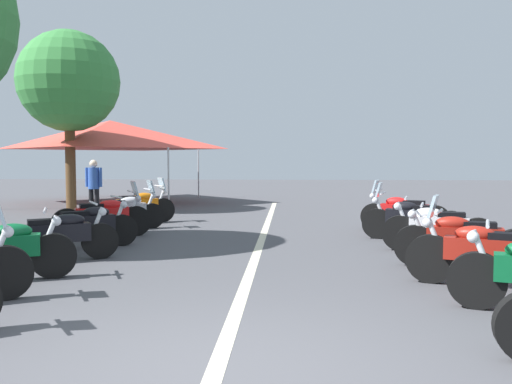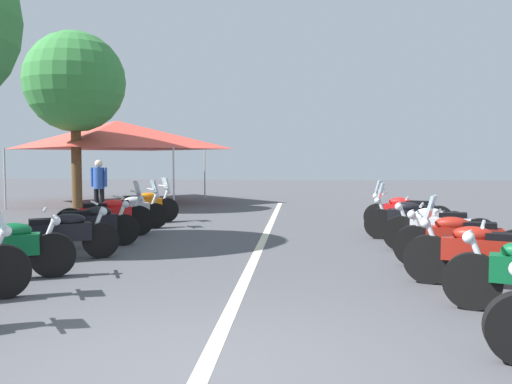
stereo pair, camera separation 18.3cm
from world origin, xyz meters
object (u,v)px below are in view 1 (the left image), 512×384
(motorcycle_left_row_6, at_px, (125,211))
(motorcycle_right_row_2, at_px, (487,253))
(motorcycle_left_row_5, at_px, (104,216))
(event_tent, at_px, (110,135))
(motorcycle_left_row_2, at_px, (1,249))
(motorcycle_left_row_4, at_px, (88,225))
(roadside_tree_2, at_px, (69,82))
(motorcycle_right_row_4, at_px, (437,227))
(motorcycle_left_row_7, at_px, (138,206))
(motorcycle_right_row_5, at_px, (412,218))
(motorcycle_right_row_3, at_px, (463,239))
(motorcycle_left_row_3, at_px, (59,235))
(motorcycle_right_row_6, at_px, (403,212))
(bystander_1, at_px, (94,184))

(motorcycle_left_row_6, height_order, motorcycle_right_row_2, motorcycle_right_row_2)
(motorcycle_left_row_5, height_order, event_tent, event_tent)
(motorcycle_left_row_2, distance_m, motorcycle_left_row_4, 2.80)
(motorcycle_left_row_5, relative_size, roadside_tree_2, 0.33)
(motorcycle_right_row_4, bearing_deg, motorcycle_left_row_5, 2.48)
(motorcycle_left_row_5, distance_m, motorcycle_right_row_4, 6.92)
(motorcycle_left_row_7, height_order, motorcycle_right_row_5, motorcycle_left_row_7)
(motorcycle_left_row_5, relative_size, motorcycle_right_row_5, 0.92)
(motorcycle_left_row_6, relative_size, roadside_tree_2, 0.32)
(motorcycle_right_row_3, bearing_deg, motorcycle_left_row_4, 3.01)
(motorcycle_left_row_3, height_order, event_tent, event_tent)
(motorcycle_left_row_7, bearing_deg, roadside_tree_2, 102.19)
(motorcycle_left_row_6, xyz_separation_m, motorcycle_right_row_5, (-1.27, -6.58, 0.01))
(motorcycle_left_row_7, relative_size, motorcycle_right_row_2, 0.87)
(motorcycle_left_row_2, bearing_deg, motorcycle_left_row_3, 59.28)
(motorcycle_left_row_7, bearing_deg, motorcycle_right_row_4, -64.90)
(motorcycle_right_row_6, relative_size, bystander_1, 1.17)
(motorcycle_left_row_2, distance_m, motorcycle_right_row_3, 6.88)
(motorcycle_left_row_3, relative_size, bystander_1, 1.06)
(motorcycle_left_row_7, xyz_separation_m, motorcycle_right_row_4, (-4.00, -6.73, -0.01))
(motorcycle_left_row_6, distance_m, motorcycle_right_row_5, 6.70)
(motorcycle_right_row_2, bearing_deg, motorcycle_right_row_5, -67.46)
(roadside_tree_2, bearing_deg, motorcycle_right_row_5, -119.39)
(motorcycle_left_row_5, relative_size, motorcycle_left_row_7, 1.08)
(motorcycle_left_row_2, distance_m, motorcycle_right_row_2, 6.66)
(motorcycle_left_row_7, distance_m, event_tent, 7.45)
(motorcycle_right_row_4, distance_m, event_tent, 14.42)
(motorcycle_left_row_2, distance_m, bystander_1, 8.44)
(motorcycle_left_row_4, distance_m, motorcycle_left_row_5, 1.45)
(motorcycle_right_row_2, bearing_deg, motorcycle_right_row_4, -70.01)
(motorcycle_left_row_2, relative_size, motorcycle_left_row_3, 1.09)
(motorcycle_right_row_3, height_order, motorcycle_right_row_4, same)
(motorcycle_left_row_3, bearing_deg, event_tent, 74.57)
(motorcycle_right_row_3, bearing_deg, motorcycle_left_row_2, 26.70)
(motorcycle_left_row_7, relative_size, event_tent, 0.27)
(motorcycle_left_row_7, bearing_deg, motorcycle_right_row_5, -55.27)
(motorcycle_left_row_2, xyz_separation_m, motorcycle_right_row_2, (0.04, -6.66, 0.02))
(motorcycle_right_row_5, bearing_deg, motorcycle_right_row_3, 109.50)
(bystander_1, bearing_deg, motorcycle_right_row_6, 81.28)
(motorcycle_left_row_2, distance_m, motorcycle_right_row_6, 8.77)
(event_tent, bearing_deg, motorcycle_right_row_6, -128.56)
(motorcycle_left_row_4, height_order, roadside_tree_2, roadside_tree_2)
(motorcycle_right_row_5, bearing_deg, motorcycle_right_row_4, 112.37)
(motorcycle_left_row_6, height_order, roadside_tree_2, roadside_tree_2)
(motorcycle_right_row_4, relative_size, event_tent, 0.31)
(motorcycle_right_row_2, relative_size, bystander_1, 1.22)
(motorcycle_left_row_4, height_order, motorcycle_left_row_6, motorcycle_left_row_6)
(motorcycle_left_row_7, height_order, motorcycle_right_row_4, motorcycle_left_row_7)
(motorcycle_right_row_6, bearing_deg, event_tent, -16.83)
(bystander_1, xyz_separation_m, event_tent, (5.06, 1.19, 1.66))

